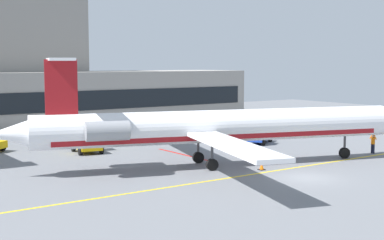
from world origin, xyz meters
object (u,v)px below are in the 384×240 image
Objects in this scene: belt_loader at (86,141)px; pushback_tractor at (257,135)px; marshaller at (373,143)px; regional_jet at (216,127)px.

pushback_tractor is at bearing -17.65° from belt_loader.
regional_jet is at bearing 167.79° from marshaller.
marshaller is at bearing -66.61° from pushback_tractor.
marshaller is (15.12, -3.27, -2.14)m from regional_jet.
regional_jet is 15.62m from marshaller.
belt_loader is 1.92× the size of marshaller.
pushback_tractor is 11.20m from marshaller.
marshaller is (20.48, -15.38, -0.09)m from belt_loader.
pushback_tractor is 1.19× the size of belt_loader.
belt_loader is 25.62m from marshaller.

